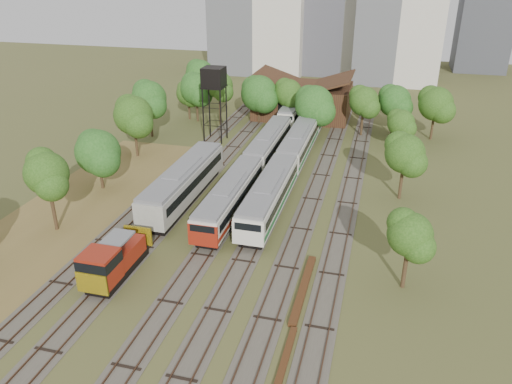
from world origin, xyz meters
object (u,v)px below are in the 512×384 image
(railcar_red_set, at_px, (252,168))
(railcar_green_set, at_px, (299,144))
(water_tower, at_px, (214,79))
(shunter_locomotive, at_px, (112,262))

(railcar_red_set, relative_size, railcar_green_set, 0.66)
(water_tower, bearing_deg, shunter_locomotive, -84.62)
(railcar_green_set, bearing_deg, railcar_red_set, -112.00)
(railcar_green_set, xyz_separation_m, water_tower, (-13.48, 3.96, 7.27))
(railcar_green_set, relative_size, water_tower, 4.74)
(shunter_locomotive, xyz_separation_m, water_tower, (-3.48, 36.94, 7.52))
(water_tower, bearing_deg, railcar_red_set, -55.62)
(railcar_green_set, xyz_separation_m, shunter_locomotive, (-10.00, -32.98, -0.25))
(shunter_locomotive, bearing_deg, railcar_red_set, 75.43)
(shunter_locomotive, height_order, water_tower, water_tower)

